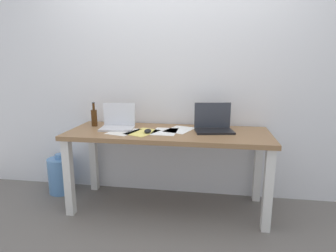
# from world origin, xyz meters

# --- Properties ---
(ground_plane) EXTENTS (8.00, 8.00, 0.00)m
(ground_plane) POSITION_xyz_m (0.00, 0.00, 0.00)
(ground_plane) COLOR slate
(back_wall) EXTENTS (5.20, 0.08, 2.60)m
(back_wall) POSITION_xyz_m (0.00, 0.39, 1.30)
(back_wall) COLOR white
(back_wall) RESTS_ON ground
(desk) EXTENTS (1.82, 0.66, 0.74)m
(desk) POSITION_xyz_m (0.00, 0.00, 0.64)
(desk) COLOR olive
(desk) RESTS_ON ground
(laptop_left) EXTENTS (0.32, 0.25, 0.23)m
(laptop_left) POSITION_xyz_m (-0.49, 0.04, 0.79)
(laptop_left) COLOR silver
(laptop_left) RESTS_ON desk
(laptop_right) EXTENTS (0.37, 0.28, 0.25)m
(laptop_right) POSITION_xyz_m (0.41, 0.07, 0.80)
(laptop_right) COLOR black
(laptop_right) RESTS_ON desk
(beer_bottle) EXTENTS (0.06, 0.06, 0.23)m
(beer_bottle) POSITION_xyz_m (-0.75, 0.12, 0.83)
(beer_bottle) COLOR #47280F
(beer_bottle) RESTS_ON desk
(computer_mouse) EXTENTS (0.06, 0.10, 0.03)m
(computer_mouse) POSITION_xyz_m (-0.17, -0.09, 0.76)
(computer_mouse) COLOR black
(computer_mouse) RESTS_ON desk
(paper_yellow_folder) EXTENTS (0.31, 0.36, 0.00)m
(paper_yellow_folder) POSITION_xyz_m (-0.22, -0.07, 0.74)
(paper_yellow_folder) COLOR #F4E06B
(paper_yellow_folder) RESTS_ON desk
(paper_sheet_near_back) EXTENTS (0.30, 0.35, 0.00)m
(paper_sheet_near_back) POSITION_xyz_m (0.10, 0.08, 0.74)
(paper_sheet_near_back) COLOR white
(paper_sheet_near_back) RESTS_ON desk
(paper_sheet_center) EXTENTS (0.22, 0.30, 0.00)m
(paper_sheet_center) POSITION_xyz_m (-0.03, -0.02, 0.74)
(paper_sheet_center) COLOR white
(paper_sheet_center) RESTS_ON desk
(paper_sheet_front_left) EXTENTS (0.28, 0.34, 0.00)m
(paper_sheet_front_left) POSITION_xyz_m (-0.39, -0.07, 0.74)
(paper_sheet_front_left) COLOR white
(paper_sheet_front_left) RESTS_ON desk
(water_cooler_jug) EXTENTS (0.26, 0.26, 0.42)m
(water_cooler_jug) POSITION_xyz_m (-1.17, 0.15, 0.19)
(water_cooler_jug) COLOR #598CC6
(water_cooler_jug) RESTS_ON ground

